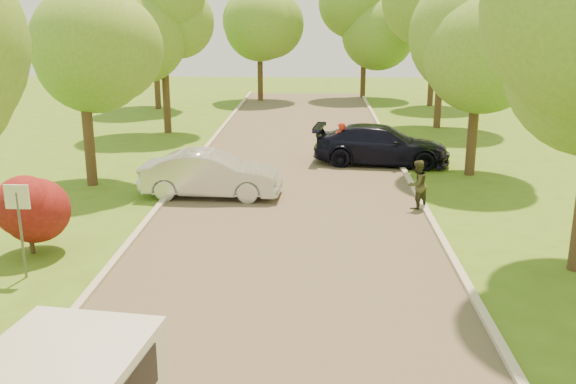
% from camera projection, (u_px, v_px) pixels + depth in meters
% --- Properties ---
extents(ground, '(100.00, 100.00, 0.00)m').
position_uv_depth(ground, '(269.00, 381.00, 10.43)').
color(ground, '#416718').
rests_on(ground, ground).
extents(road, '(8.00, 60.00, 0.01)m').
position_uv_depth(road, '(289.00, 224.00, 18.12)').
color(road, '#4C4438').
rests_on(road, ground).
extents(curb_left, '(0.18, 60.00, 0.12)m').
position_uv_depth(curb_left, '(148.00, 220.00, 18.27)').
color(curb_left, '#B2AD9E').
rests_on(curb_left, ground).
extents(curb_right, '(0.18, 60.00, 0.12)m').
position_uv_depth(curb_right, '(434.00, 224.00, 17.94)').
color(curb_right, '#B2AD9E').
rests_on(curb_right, ground).
extents(street_sign, '(0.55, 0.06, 2.17)m').
position_uv_depth(street_sign, '(19.00, 211.00, 14.09)').
color(street_sign, '#59595E').
rests_on(street_sign, ground).
extents(red_shrub, '(1.70, 1.70, 1.95)m').
position_uv_depth(red_shrub, '(28.00, 211.00, 15.67)').
color(red_shrub, '#382619').
rests_on(red_shrub, ground).
extents(tree_l_midb, '(4.30, 4.20, 6.62)m').
position_uv_depth(tree_l_midb, '(87.00, 50.00, 21.00)').
color(tree_l_midb, '#382619').
rests_on(tree_l_midb, ground).
extents(tree_l_far, '(4.92, 4.80, 7.79)m').
position_uv_depth(tree_l_far, '(167.00, 19.00, 30.36)').
color(tree_l_far, '#382619').
rests_on(tree_l_far, ground).
extents(tree_r_midb, '(4.51, 4.40, 7.01)m').
position_uv_depth(tree_r_midb, '(486.00, 39.00, 22.29)').
color(tree_r_midb, '#382619').
rests_on(tree_r_midb, ground).
extents(tree_r_far, '(5.33, 5.20, 8.34)m').
position_uv_depth(tree_r_far, '(449.00, 11.00, 31.62)').
color(tree_r_far, '#382619').
rests_on(tree_r_far, ground).
extents(tree_bg_a, '(5.12, 5.00, 7.72)m').
position_uv_depth(tree_bg_a, '(157.00, 20.00, 38.19)').
color(tree_bg_a, '#382619').
rests_on(tree_bg_a, ground).
extents(tree_bg_b, '(5.12, 5.00, 7.95)m').
position_uv_depth(tree_bg_b, '(439.00, 16.00, 39.35)').
color(tree_bg_b, '#382619').
rests_on(tree_bg_b, ground).
extents(tree_bg_c, '(4.92, 4.80, 7.33)m').
position_uv_depth(tree_bg_c, '(263.00, 24.00, 41.87)').
color(tree_bg_c, '#382619').
rests_on(tree_bg_c, ground).
extents(tree_bg_d, '(5.12, 5.00, 7.72)m').
position_uv_depth(tree_bg_d, '(368.00, 19.00, 43.42)').
color(tree_bg_d, '#382619').
rests_on(tree_bg_d, ground).
extents(silver_sedan, '(4.57, 1.80, 1.48)m').
position_uv_depth(silver_sedan, '(211.00, 174.00, 20.65)').
color(silver_sedan, '#B8B8BD').
rests_on(silver_sedan, ground).
extents(dark_sedan, '(5.52, 2.82, 1.53)m').
position_uv_depth(dark_sedan, '(381.00, 145.00, 25.08)').
color(dark_sedan, black).
rests_on(dark_sedan, ground).
extents(person_striped, '(0.63, 0.42, 1.69)m').
position_uv_depth(person_striped, '(341.00, 144.00, 24.88)').
color(person_striped, '#B3271A').
rests_on(person_striped, ground).
extents(person_olive, '(0.93, 0.91, 1.51)m').
position_uv_depth(person_olive, '(417.00, 185.00, 19.36)').
color(person_olive, '#353721').
rests_on(person_olive, ground).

